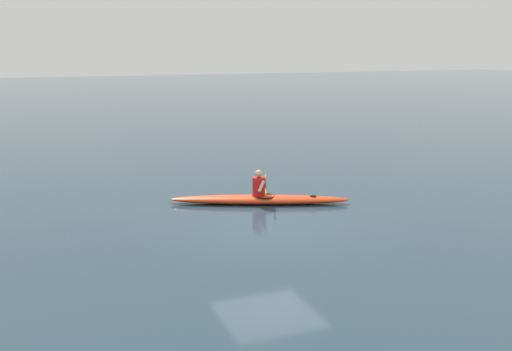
{
  "coord_description": "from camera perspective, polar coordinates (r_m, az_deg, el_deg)",
  "views": [
    {
      "loc": [
        5.6,
        13.16,
        4.4
      ],
      "look_at": [
        0.41,
        0.17,
        1.33
      ],
      "focal_mm": 41.16,
      "sensor_mm": 36.0,
      "label": 1
    }
  ],
  "objects": [
    {
      "name": "kayak",
      "position": [
        16.81,
        0.34,
        -2.34
      ],
      "size": [
        4.99,
        2.54,
        0.24
      ],
      "color": "red",
      "rests_on": "ground"
    },
    {
      "name": "ground_plane",
      "position": [
        14.97,
        1.23,
        -4.71
      ],
      "size": [
        160.0,
        160.0,
        0.0
      ],
      "primitive_type": "plane",
      "color": "#233847"
    },
    {
      "name": "kayaker",
      "position": [
        16.7,
        0.33,
        -0.91
      ],
      "size": [
        0.91,
        2.14,
        0.74
      ],
      "color": "red",
      "rests_on": "kayak"
    }
  ]
}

